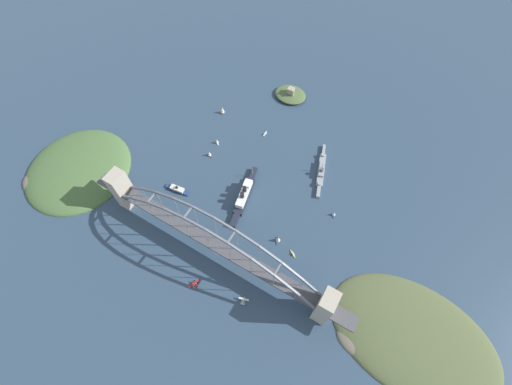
% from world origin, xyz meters
% --- Properties ---
extents(ground_plane, '(1400.00, 1400.00, 0.00)m').
position_xyz_m(ground_plane, '(0.00, 0.00, 0.00)').
color(ground_plane, '#2D4256').
extents(harbor_arch_bridge, '(301.32, 19.11, 73.51)m').
position_xyz_m(harbor_arch_bridge, '(0.00, 0.00, 29.46)').
color(harbor_arch_bridge, '#ADA38E').
rests_on(harbor_arch_bridge, ground).
extents(headland_west_shore, '(121.51, 128.18, 23.79)m').
position_xyz_m(headland_west_shore, '(-204.05, -0.55, 0.00)').
color(headland_west_shore, '#476638').
rests_on(headland_west_shore, ground).
extents(headland_east_shore, '(161.36, 104.80, 16.94)m').
position_xyz_m(headland_east_shore, '(201.96, 23.21, 0.00)').
color(headland_east_shore, '#515B38').
rests_on(headland_east_shore, ground).
extents(ocean_liner, '(23.97, 80.43, 19.10)m').
position_xyz_m(ocean_liner, '(-10.53, 71.56, 5.62)').
color(ocean_liner, '#1E2333').
rests_on(ocean_liner, ground).
extents(naval_cruiser, '(29.09, 73.60, 17.26)m').
position_xyz_m(naval_cruiser, '(49.91, 149.44, 3.06)').
color(naval_cruiser, gray).
rests_on(naval_cruiser, ground).
extents(harbor_ferry_steamer, '(30.26, 9.65, 7.44)m').
position_xyz_m(harbor_ferry_steamer, '(-82.52, 40.23, 2.22)').
color(harbor_ferry_steamer, navy).
rests_on(harbor_ferry_steamer, ground).
extents(fort_island_mid_harbor, '(43.79, 36.21, 15.22)m').
position_xyz_m(fort_island_mid_harbor, '(-41.08, 242.51, 3.63)').
color(fort_island_mid_harbor, '#4C6038').
rests_on(fort_island_mid_harbor, ground).
extents(seaplane_taxiing_near_bridge, '(8.79, 11.28, 4.52)m').
position_xyz_m(seaplane_taxiing_near_bridge, '(-0.23, -39.93, 1.84)').
color(seaplane_taxiing_near_bridge, '#B7B7B2').
rests_on(seaplane_taxiing_near_bridge, ground).
extents(seaplane_second_in_formation, '(10.38, 8.81, 5.15)m').
position_xyz_m(seaplane_second_in_formation, '(50.25, -27.97, 2.34)').
color(seaplane_second_in_formation, '#B7B7B2').
rests_on(seaplane_second_in_formation, ground).
extents(small_boat_0, '(5.68, 8.58, 9.34)m').
position_xyz_m(small_boat_0, '(48.76, 44.60, 4.35)').
color(small_boat_0, '#234C8C').
rests_on(small_boat_0, ground).
extents(small_boat_1, '(8.69, 6.00, 2.35)m').
position_xyz_m(small_boat_1, '(69.57, 39.35, 0.82)').
color(small_boat_1, gold).
rests_on(small_boat_1, ground).
extents(small_boat_2, '(4.76, 6.56, 6.65)m').
position_xyz_m(small_boat_2, '(87.36, 103.56, 3.11)').
color(small_boat_2, '#234C8C').
rests_on(small_boat_2, ground).
extents(small_boat_3, '(2.04, 8.45, 2.04)m').
position_xyz_m(small_boat_3, '(-37.28, 165.39, 0.75)').
color(small_boat_3, silver).
rests_on(small_boat_3, ground).
extents(small_boat_4, '(6.63, 5.51, 7.54)m').
position_xyz_m(small_boat_4, '(-82.17, 121.85, 3.51)').
color(small_boat_4, silver).
rests_on(small_boat_4, ground).
extents(small_boat_5, '(7.70, 4.98, 8.39)m').
position_xyz_m(small_boat_5, '(-79.02, 100.65, 3.94)').
color(small_boat_5, brown).
rests_on(small_boat_5, ground).
extents(small_boat_6, '(6.76, 9.49, 11.00)m').
position_xyz_m(small_boat_6, '(-104.74, 168.46, 5.07)').
color(small_boat_6, brown).
rests_on(small_boat_6, ground).
extents(channel_marker_buoy, '(2.20, 2.20, 2.75)m').
position_xyz_m(channel_marker_buoy, '(46.74, 47.56, 1.12)').
color(channel_marker_buoy, red).
rests_on(channel_marker_buoy, ground).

